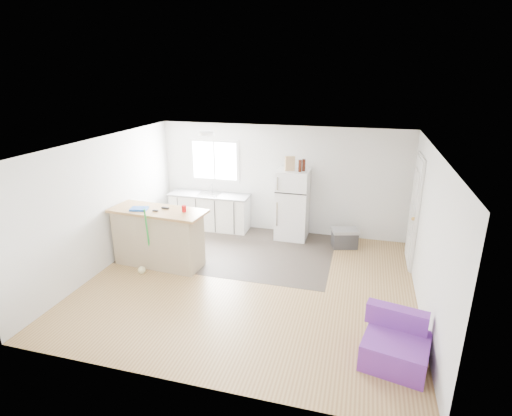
{
  "coord_description": "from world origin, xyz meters",
  "views": [
    {
      "loc": [
        1.73,
        -5.91,
        3.48
      ],
      "look_at": [
        -0.08,
        0.7,
        1.13
      ],
      "focal_mm": 28.0,
      "sensor_mm": 36.0,
      "label": 1
    }
  ],
  "objects": [
    {
      "name": "cardboard_box",
      "position": [
        0.26,
        2.1,
        1.67
      ],
      "size": [
        0.22,
        0.16,
        0.3
      ],
      "primitive_type": "cube",
      "rotation": [
        0.0,
        0.0,
        0.35
      ],
      "color": "tan",
      "rests_on": "refrigerator"
    },
    {
      "name": "bottle_right",
      "position": [
        0.55,
        2.14,
        1.65
      ],
      "size": [
        0.07,
        0.07,
        0.25
      ],
      "primitive_type": "cylinder",
      "rotation": [
        0.0,
        0.0,
        -0.02
      ],
      "color": "#3A140A",
      "rests_on": "refrigerator"
    },
    {
      "name": "ceiling_fixture",
      "position": [
        -1.2,
        1.2,
        2.36
      ],
      "size": [
        0.3,
        0.3,
        0.07
      ],
      "primitive_type": "cylinder",
      "color": "white",
      "rests_on": "ceiling"
    },
    {
      "name": "interior_door",
      "position": [
        2.72,
        1.55,
        1.02
      ],
      "size": [
        0.11,
        0.92,
        2.1
      ],
      "color": "white",
      "rests_on": "right_wall"
    },
    {
      "name": "bottle_left",
      "position": [
        0.49,
        2.05,
        1.65
      ],
      "size": [
        0.08,
        0.08,
        0.25
      ],
      "primitive_type": "cylinder",
      "rotation": [
        0.0,
        0.0,
        0.17
      ],
      "color": "#3A140A",
      "rests_on": "refrigerator"
    },
    {
      "name": "room",
      "position": [
        0.0,
        0.0,
        1.2
      ],
      "size": [
        5.51,
        5.01,
        2.41
      ],
      "color": "olive",
      "rests_on": "ground"
    },
    {
      "name": "purple_seat",
      "position": [
        2.32,
        -1.43,
        0.23
      ],
      "size": [
        0.9,
        0.87,
        0.63
      ],
      "rotation": [
        0.0,
        0.0,
        -0.21
      ],
      "color": "purple",
      "rests_on": "floor"
    },
    {
      "name": "window",
      "position": [
        -1.55,
        2.49,
        1.55
      ],
      "size": [
        1.18,
        0.06,
        0.98
      ],
      "color": "white",
      "rests_on": "back_wall"
    },
    {
      "name": "cleaner_jug",
      "position": [
        -1.57,
        -0.02,
        0.12
      ],
      "size": [
        0.15,
        0.13,
        0.28
      ],
      "rotation": [
        0.0,
        0.0,
        -0.34
      ],
      "color": "silver",
      "rests_on": "floor"
    },
    {
      "name": "tool_b",
      "position": [
        -1.8,
        0.13,
        1.11
      ],
      "size": [
        0.1,
        0.04,
        0.03
      ],
      "primitive_type": "cube",
      "rotation": [
        0.0,
        0.0,
        0.01
      ],
      "color": "black",
      "rests_on": "peninsula"
    },
    {
      "name": "blue_tray",
      "position": [
        -2.13,
        0.14,
        1.11
      ],
      "size": [
        0.34,
        0.28,
        0.04
      ],
      "primitive_type": "cube",
      "rotation": [
        0.0,
        0.0,
        0.21
      ],
      "color": "blue",
      "rests_on": "peninsula"
    },
    {
      "name": "vinyl_zone",
      "position": [
        -0.73,
        1.25,
        0.0
      ],
      "size": [
        4.05,
        2.5,
        0.0
      ],
      "primitive_type": "cube",
      "color": "#322C25",
      "rests_on": "floor"
    },
    {
      "name": "cooler",
      "position": [
        1.49,
        1.94,
        0.2
      ],
      "size": [
        0.6,
        0.49,
        0.4
      ],
      "rotation": [
        0.0,
        0.0,
        0.29
      ],
      "color": "#313133",
      "rests_on": "floor"
    },
    {
      "name": "peninsula",
      "position": [
        -1.84,
        0.22,
        0.55
      ],
      "size": [
        1.83,
        0.81,
        1.1
      ],
      "rotation": [
        0.0,
        0.0,
        -0.07
      ],
      "color": "tan",
      "rests_on": "floor"
    },
    {
      "name": "mop",
      "position": [
        -1.95,
        -0.17,
        0.23
      ],
      "size": [
        0.27,
        0.35,
        1.27
      ],
      "rotation": [
        0.0,
        0.0,
        0.43
      ],
      "color": "green",
      "rests_on": "floor"
    },
    {
      "name": "refrigerator",
      "position": [
        0.33,
        2.17,
        0.76
      ],
      "size": [
        0.67,
        0.65,
        1.52
      ],
      "rotation": [
        0.0,
        0.0,
        -0.0
      ],
      "color": "white",
      "rests_on": "floor"
    },
    {
      "name": "tool_a",
      "position": [
        -1.7,
        0.31,
        1.11
      ],
      "size": [
        0.15,
        0.07,
        0.03
      ],
      "primitive_type": "cube",
      "rotation": [
        0.0,
        0.0,
        -0.12
      ],
      "color": "black",
      "rests_on": "peninsula"
    },
    {
      "name": "red_cup",
      "position": [
        -1.29,
        0.25,
        1.16
      ],
      "size": [
        0.09,
        0.09,
        0.12
      ],
      "primitive_type": "cylinder",
      "rotation": [
        0.0,
        0.0,
        -0.19
      ],
      "color": "red",
      "rests_on": "peninsula"
    },
    {
      "name": "kitchen_cabinets",
      "position": [
        -1.6,
        2.21,
        0.42
      ],
      "size": [
        1.86,
        0.59,
        1.09
      ],
      "rotation": [
        0.0,
        0.0,
        0.01
      ],
      "color": "white",
      "rests_on": "floor"
    }
  ]
}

